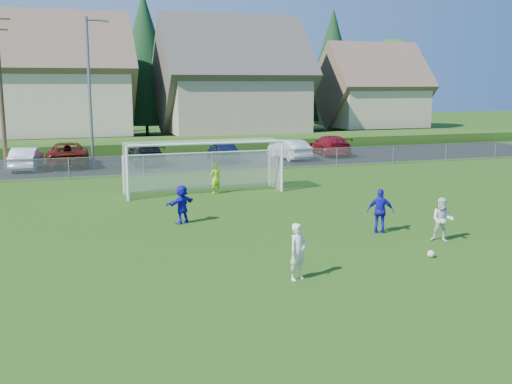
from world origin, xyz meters
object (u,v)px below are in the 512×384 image
at_px(car_f, 289,149).
at_px(car_g, 330,145).
at_px(car_e, 223,151).
at_px(player_white_b, 442,220).
at_px(soccer_goal, 203,158).
at_px(player_white_a, 298,252).
at_px(player_blue_b, 182,204).
at_px(car_c, 68,154).
at_px(soccer_ball, 431,254).
at_px(player_blue_a, 380,211).
at_px(car_d, 145,154).
at_px(car_b, 26,159).
at_px(goalkeeper, 216,178).

bearing_deg(car_f, car_g, -165.96).
bearing_deg(car_e, player_white_b, 97.73).
relative_size(car_f, soccer_goal, 0.55).
height_order(player_white_a, car_g, player_white_a).
bearing_deg(car_e, player_blue_b, 73.79).
distance_m(car_c, soccer_goal, 13.09).
relative_size(soccer_ball, car_c, 0.04).
bearing_deg(player_blue_a, car_d, -49.62).
bearing_deg(car_b, car_f, -173.81).
distance_m(car_e, car_f, 4.60).
bearing_deg(goalkeeper, car_b, -69.02).
height_order(player_white_b, car_c, car_c).
relative_size(car_b, car_f, 1.00).
bearing_deg(player_white_a, car_c, 76.61).
relative_size(car_b, car_g, 0.84).
xyz_separation_m(player_blue_a, car_e, (-0.06, 20.41, -0.06)).
relative_size(player_white_a, player_blue_a, 0.99).
xyz_separation_m(car_c, car_f, (14.47, -1.27, -0.07)).
xyz_separation_m(player_white_a, car_c, (-5.30, 25.09, -0.01)).
xyz_separation_m(car_d, car_f, (9.74, -0.40, -0.02)).
bearing_deg(car_d, player_white_b, 105.52).
distance_m(player_blue_b, soccer_goal, 6.52).
height_order(soccer_ball, car_f, car_f).
xyz_separation_m(goalkeeper, car_f, (8.06, 10.91, -0.04)).
distance_m(soccer_ball, car_f, 23.66).
distance_m(soccer_ball, player_white_b, 2.14).
bearing_deg(player_white_a, player_blue_a, 13.60).
relative_size(player_white_b, soccer_goal, 0.20).
height_order(player_blue_b, car_f, player_blue_b).
bearing_deg(car_b, goalkeeper, 135.41).
xyz_separation_m(car_b, soccer_goal, (8.33, -10.69, 0.95)).
xyz_separation_m(soccer_ball, car_b, (-12.28, 23.53, 0.57)).
height_order(car_b, car_d, car_d).
height_order(car_b, soccer_goal, soccer_goal).
relative_size(player_white_a, player_white_b, 1.04).
height_order(soccer_ball, player_blue_a, player_blue_a).
height_order(player_blue_b, car_b, player_blue_b).
relative_size(car_e, soccer_goal, 0.57).
distance_m(soccer_ball, player_white_a, 4.67).
relative_size(car_b, car_d, 0.86).
bearing_deg(car_g, car_d, 11.21).
distance_m(car_g, soccer_goal, 17.00).
xyz_separation_m(soccer_ball, car_e, (0.01, 23.55, 0.60)).
distance_m(player_blue_b, car_d, 16.85).
height_order(player_white_a, car_c, player_white_a).
bearing_deg(soccer_goal, car_f, 50.50).
bearing_deg(player_white_b, car_c, 153.92).
xyz_separation_m(player_white_a, player_white_b, (6.00, 2.10, -0.03)).
relative_size(player_blue_a, car_c, 0.29).
distance_m(player_white_b, player_blue_a, 2.14).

